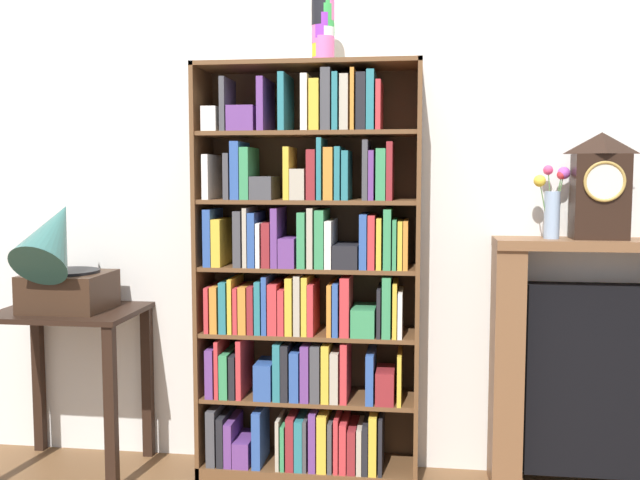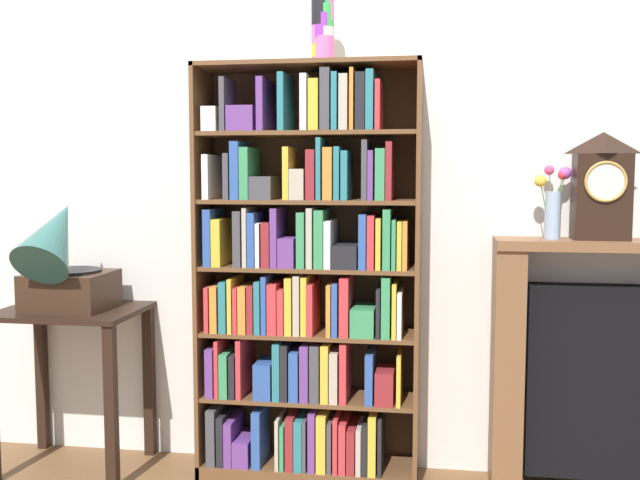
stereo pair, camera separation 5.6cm
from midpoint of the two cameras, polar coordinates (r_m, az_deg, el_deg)
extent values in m
cube|color=silver|center=(3.20, 0.79, 5.30)|extent=(4.56, 0.08, 2.60)
cube|color=brown|center=(3.16, -9.61, -2.52)|extent=(0.02, 0.29, 1.75)
cube|color=brown|center=(3.02, 7.16, -2.86)|extent=(0.02, 0.29, 1.75)
cube|color=#4C311C|center=(3.20, -1.02, -2.37)|extent=(0.93, 0.01, 1.75)
cube|color=brown|center=(3.06, -1.46, 13.53)|extent=(0.93, 0.29, 0.02)
cube|color=brown|center=(3.28, -1.38, -17.45)|extent=(0.93, 0.29, 0.06)
cube|color=#424247|center=(3.28, -8.65, -14.71)|extent=(0.04, 0.20, 0.24)
cube|color=black|center=(3.29, -7.87, -14.92)|extent=(0.03, 0.23, 0.21)
cube|color=#663884|center=(3.28, -7.31, -15.20)|extent=(0.03, 0.22, 0.19)
cube|color=#663884|center=(3.27, -6.38, -15.97)|extent=(0.07, 0.20, 0.11)
cube|color=#2D519E|center=(3.23, -5.20, -14.96)|extent=(0.04, 0.20, 0.24)
cube|color=#B2A893|center=(3.22, -3.59, -15.32)|extent=(0.02, 0.20, 0.21)
cube|color=#388E56|center=(3.22, -3.20, -15.54)|extent=(0.02, 0.20, 0.19)
cube|color=maroon|center=(3.23, -2.57, -15.16)|extent=(0.03, 0.24, 0.22)
cube|color=teal|center=(3.22, -1.93, -15.33)|extent=(0.03, 0.23, 0.21)
cube|color=#424247|center=(3.20, -1.47, -15.40)|extent=(0.02, 0.21, 0.22)
cube|color=#663884|center=(3.21, -0.87, -15.06)|extent=(0.03, 0.24, 0.25)
cube|color=gold|center=(3.21, -0.13, -15.13)|extent=(0.04, 0.25, 0.24)
cube|color=#424247|center=(3.20, 0.46, -15.48)|extent=(0.02, 0.22, 0.21)
cube|color=#C63338|center=(3.18, 0.90, -15.41)|extent=(0.02, 0.21, 0.23)
cube|color=#C63338|center=(3.20, 1.47, -15.50)|extent=(0.03, 0.24, 0.21)
cube|color=maroon|center=(3.19, 2.11, -15.78)|extent=(0.03, 0.22, 0.18)
cube|color=#B2A893|center=(3.18, 2.68, -15.81)|extent=(0.02, 0.20, 0.19)
cube|color=black|center=(3.19, 3.17, -15.55)|extent=(0.02, 0.24, 0.21)
cube|color=gold|center=(3.16, 3.72, -15.38)|extent=(0.03, 0.20, 0.25)
cube|color=black|center=(3.18, 4.33, -15.34)|extent=(0.02, 0.24, 0.24)
cube|color=brown|center=(3.17, -1.40, -12.16)|extent=(0.89, 0.27, 0.02)
cube|color=#663884|center=(3.20, -8.75, -9.99)|extent=(0.03, 0.21, 0.21)
cube|color=#C63338|center=(3.18, -8.22, -9.73)|extent=(0.02, 0.20, 0.24)
cube|color=#388E56|center=(3.20, -7.60, -10.15)|extent=(0.04, 0.24, 0.19)
cube|color=black|center=(3.19, -6.97, -10.25)|extent=(0.03, 0.23, 0.18)
cube|color=#C63338|center=(3.18, -6.42, -9.65)|extent=(0.02, 0.25, 0.25)
cube|color=#2D519E|center=(3.14, -4.79, -10.79)|extent=(0.07, 0.17, 0.15)
cube|color=teal|center=(3.14, -3.61, -9.94)|extent=(0.03, 0.22, 0.24)
cube|color=black|center=(3.13, -3.01, -10.01)|extent=(0.03, 0.23, 0.23)
cube|color=#2D519E|center=(3.13, -2.28, -10.31)|extent=(0.04, 0.22, 0.21)
cube|color=#663884|center=(3.11, -1.46, -10.10)|extent=(0.04, 0.22, 0.23)
cube|color=#424247|center=(3.10, -0.70, -10.12)|extent=(0.04, 0.21, 0.24)
cube|color=gold|center=(3.11, 0.11, -10.08)|extent=(0.03, 0.23, 0.24)
cube|color=#B2A893|center=(3.11, 0.82, -10.33)|extent=(0.03, 0.25, 0.21)
cube|color=#C63338|center=(3.09, 1.51, -10.07)|extent=(0.03, 0.22, 0.25)
cube|color=#2D519E|center=(3.09, 3.51, -10.47)|extent=(0.03, 0.23, 0.21)
cube|color=maroon|center=(3.07, 4.63, -11.27)|extent=(0.08, 0.18, 0.14)
cube|color=gold|center=(3.08, 5.76, -10.57)|extent=(0.02, 0.21, 0.21)
cube|color=brown|center=(3.10, -1.41, -7.26)|extent=(0.89, 0.27, 0.02)
cube|color=#C63338|center=(3.15, -8.88, -5.17)|extent=(0.02, 0.24, 0.19)
cube|color=orange|center=(3.14, -8.38, -5.18)|extent=(0.03, 0.22, 0.20)
cube|color=teal|center=(3.14, -7.66, -5.00)|extent=(0.03, 0.24, 0.21)
cube|color=gold|center=(3.12, -7.15, -4.93)|extent=(0.02, 0.23, 0.23)
cube|color=#C63338|center=(3.11, -6.75, -5.28)|extent=(0.02, 0.22, 0.19)
cube|color=orange|center=(3.09, -6.29, -5.29)|extent=(0.03, 0.19, 0.20)
cube|color=maroon|center=(3.10, -5.61, -5.24)|extent=(0.03, 0.22, 0.20)
cube|color=teal|center=(3.10, -5.02, -5.04)|extent=(0.02, 0.25, 0.22)
cube|color=#2D519E|center=(3.09, -4.53, -4.88)|extent=(0.02, 0.23, 0.24)
cube|color=#C63338|center=(3.09, -3.90, -5.17)|extent=(0.04, 0.24, 0.21)
cube|color=#C63338|center=(3.07, -3.31, -5.45)|extent=(0.03, 0.21, 0.19)
cube|color=gold|center=(3.07, -2.67, -4.96)|extent=(0.03, 0.24, 0.24)
cube|color=#B2A893|center=(3.04, -2.11, -4.96)|extent=(0.03, 0.19, 0.25)
cube|color=gold|center=(3.06, -1.54, -4.96)|extent=(0.02, 0.23, 0.24)
cube|color=#C63338|center=(3.05, -1.06, -5.28)|extent=(0.03, 0.21, 0.21)
cube|color=orange|center=(3.05, 0.42, -5.28)|extent=(0.02, 0.24, 0.21)
cube|color=#2D519E|center=(3.04, 0.87, -5.26)|extent=(0.02, 0.22, 0.22)
cube|color=#C63338|center=(3.02, 1.56, -5.08)|extent=(0.04, 0.20, 0.24)
cube|color=#388E56|center=(3.03, 2.96, -6.28)|extent=(0.10, 0.21, 0.11)
cube|color=black|center=(3.03, 4.20, -5.48)|extent=(0.02, 0.23, 0.20)
cube|color=#388E56|center=(3.03, 4.79, -5.01)|extent=(0.03, 0.25, 0.25)
cube|color=gold|center=(3.02, 5.41, -5.32)|extent=(0.02, 0.22, 0.22)
cube|color=white|center=(3.02, 5.81, -5.67)|extent=(0.02, 0.22, 0.18)
cube|color=brown|center=(3.05, -1.42, -2.16)|extent=(0.89, 0.27, 0.02)
cube|color=#2D519E|center=(3.10, -8.91, 0.26)|extent=(0.03, 0.21, 0.24)
cube|color=gold|center=(3.09, -8.23, -0.12)|extent=(0.04, 0.21, 0.20)
cube|color=#424247|center=(3.08, -6.56, 0.21)|extent=(0.03, 0.24, 0.23)
cube|color=#B2A893|center=(3.06, -6.06, 0.29)|extent=(0.02, 0.21, 0.24)
cube|color=#2D519E|center=(3.06, -5.52, 0.12)|extent=(0.03, 0.23, 0.22)
cube|color=white|center=(3.04, -5.08, -0.31)|extent=(0.02, 0.20, 0.18)
cube|color=maroon|center=(3.04, -4.46, -0.28)|extent=(0.03, 0.21, 0.18)
cube|color=#663884|center=(3.04, -3.80, 0.28)|extent=(0.03, 0.23, 0.24)
cube|color=#663884|center=(3.02, -2.93, -0.92)|extent=(0.07, 0.19, 0.12)
cube|color=#388E56|center=(3.01, -1.76, 0.09)|extent=(0.03, 0.21, 0.23)
cube|color=#B2A893|center=(3.01, -1.09, 0.25)|extent=(0.02, 0.21, 0.25)
cube|color=#388E56|center=(3.01, -0.35, 0.18)|extent=(0.04, 0.23, 0.24)
cube|color=white|center=(3.02, 0.34, -0.23)|extent=(0.03, 0.24, 0.19)
cube|color=black|center=(3.00, 1.60, -1.20)|extent=(0.10, 0.22, 0.10)
cube|color=#2D519E|center=(3.00, 3.01, 0.00)|extent=(0.03, 0.24, 0.22)
cube|color=#C63338|center=(2.97, 3.60, -0.09)|extent=(0.03, 0.19, 0.22)
cube|color=gold|center=(2.98, 4.20, -0.18)|extent=(0.02, 0.22, 0.21)
cube|color=#388E56|center=(2.99, 4.84, 0.18)|extent=(0.03, 0.24, 0.24)
cube|color=#388E56|center=(2.97, 5.37, -0.27)|extent=(0.02, 0.20, 0.20)
cube|color=gold|center=(2.97, 5.80, -0.34)|extent=(0.02, 0.20, 0.19)
cube|color=orange|center=(2.98, 6.22, -0.31)|extent=(0.02, 0.22, 0.20)
cube|color=brown|center=(3.03, -1.43, 3.06)|extent=(0.89, 0.27, 0.02)
cube|color=white|center=(3.10, -8.99, 4.92)|extent=(0.03, 0.22, 0.18)
cube|color=#424247|center=(3.06, -7.51, 4.98)|extent=(0.02, 0.20, 0.19)
cube|color=#2D519E|center=(3.06, -6.83, 5.43)|extent=(0.04, 0.21, 0.24)
cube|color=#388E56|center=(3.05, -6.09, 5.22)|extent=(0.04, 0.22, 0.21)
cube|color=#424247|center=(3.03, -4.88, 4.11)|extent=(0.09, 0.20, 0.09)
cube|color=gold|center=(3.01, -2.90, 5.25)|extent=(0.02, 0.21, 0.21)
cube|color=#B2A893|center=(3.00, -2.09, 4.41)|extent=(0.06, 0.19, 0.13)
cube|color=maroon|center=(3.00, -1.01, 5.14)|extent=(0.04, 0.22, 0.20)
cube|color=teal|center=(2.99, -0.38, 5.59)|extent=(0.02, 0.22, 0.25)
cube|color=orange|center=(3.00, 0.34, 5.23)|extent=(0.04, 0.24, 0.21)
cube|color=teal|center=(2.98, 1.00, 5.25)|extent=(0.02, 0.21, 0.21)
cube|color=teal|center=(2.97, 1.58, 5.10)|extent=(0.03, 0.20, 0.20)
cube|color=#424247|center=(2.97, 3.13, 5.49)|extent=(0.02, 0.21, 0.24)
cube|color=#663884|center=(2.99, 3.62, 5.09)|extent=(0.02, 0.25, 0.20)
cube|color=#388E56|center=(2.97, 4.34, 5.16)|extent=(0.04, 0.22, 0.21)
cube|color=maroon|center=(2.97, 5.00, 5.41)|extent=(0.02, 0.23, 0.23)
cube|color=brown|center=(3.03, -1.44, 8.32)|extent=(0.89, 0.27, 0.02)
cube|color=white|center=(3.07, -8.87, 9.32)|extent=(0.06, 0.17, 0.10)
cube|color=#424247|center=(3.07, -7.80, 10.43)|extent=(0.02, 0.19, 0.22)
cube|color=#663884|center=(3.06, -6.41, 9.39)|extent=(0.11, 0.22, 0.10)
cube|color=#663884|center=(3.06, -4.81, 10.45)|extent=(0.03, 0.25, 0.21)
cube|color=teal|center=(3.05, -3.22, 10.65)|extent=(0.03, 0.25, 0.23)
cube|color=white|center=(3.02, -1.48, 10.62)|extent=(0.03, 0.23, 0.22)
cube|color=gold|center=(3.01, -0.76, 10.44)|extent=(0.04, 0.23, 0.20)
cube|color=#424247|center=(3.02, 0.14, 10.84)|extent=(0.04, 0.24, 0.24)
cube|color=teal|center=(3.01, 0.85, 10.68)|extent=(0.02, 0.24, 0.23)
cube|color=#B2A893|center=(2.99, 1.52, 10.63)|extent=(0.03, 0.22, 0.22)
cube|color=orange|center=(2.98, 2.14, 10.87)|extent=(0.02, 0.20, 0.24)
cube|color=black|center=(2.97, 2.79, 10.71)|extent=(0.04, 0.19, 0.22)
cube|color=teal|center=(3.00, 3.55, 10.76)|extent=(0.03, 0.24, 0.23)
cube|color=#C63338|center=(2.99, 4.15, 10.39)|extent=(0.02, 0.24, 0.19)
cylinder|color=pink|center=(3.02, -0.28, 14.75)|extent=(0.09, 0.09, 0.10)
cylinder|color=yellow|center=(3.03, -0.31, 15.08)|extent=(0.09, 0.09, 0.10)
cylinder|color=white|center=(3.03, -0.29, 15.42)|extent=(0.09, 0.09, 0.10)
cylinder|color=green|center=(3.04, -0.28, 15.74)|extent=(0.09, 0.09, 0.10)
cylinder|color=pink|center=(3.04, -0.34, 16.08)|extent=(0.09, 0.09, 0.10)
cylinder|color=purple|center=(3.04, -0.32, 16.41)|extent=(0.09, 0.09, 0.10)
cylinder|color=yellow|center=(3.05, -0.33, 16.74)|extent=(0.09, 0.09, 0.10)
cylinder|color=green|center=(3.05, -0.31, 17.07)|extent=(0.09, 0.09, 0.10)
cylinder|color=black|center=(3.05, -0.35, 17.40)|extent=(0.09, 0.09, 0.10)
cylinder|color=pink|center=(3.06, -0.28, 17.72)|extent=(0.09, 0.09, 0.10)
cylinder|color=green|center=(3.06, -0.32, 18.06)|extent=(0.09, 0.09, 0.10)
cube|color=black|center=(3.33, -19.55, -5.35)|extent=(0.60, 0.46, 0.02)
cube|color=black|center=(3.13, -16.62, -12.70)|extent=(0.04, 0.04, 0.69)
cube|color=black|center=(3.70, -21.65, -10.01)|extent=(0.04, 0.04, 0.69)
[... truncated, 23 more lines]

